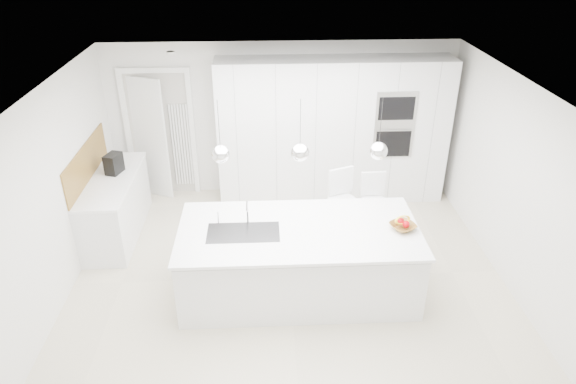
{
  "coord_description": "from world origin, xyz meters",
  "views": [
    {
      "loc": [
        -0.28,
        -5.35,
        4.13
      ],
      "look_at": [
        0.0,
        0.3,
        1.1
      ],
      "focal_mm": 32.0,
      "sensor_mm": 36.0,
      "label": 1
    }
  ],
  "objects_px": {
    "island_base": "(299,264)",
    "espresso_machine": "(114,164)",
    "bar_stool_left": "(341,212)",
    "bar_stool_right": "(373,212)",
    "fruit_bowl": "(403,227)"
  },
  "relations": [
    {
      "from": "island_base",
      "to": "espresso_machine",
      "type": "distance_m",
      "value": 3.1
    },
    {
      "from": "bar_stool_left",
      "to": "bar_stool_right",
      "type": "distance_m",
      "value": 0.46
    },
    {
      "from": "espresso_machine",
      "to": "bar_stool_right",
      "type": "relative_size",
      "value": 0.27
    },
    {
      "from": "island_base",
      "to": "bar_stool_right",
      "type": "xyz_separation_m",
      "value": [
        1.1,
        1.02,
        0.11
      ]
    },
    {
      "from": "fruit_bowl",
      "to": "espresso_machine",
      "type": "height_order",
      "value": "espresso_machine"
    },
    {
      "from": "fruit_bowl",
      "to": "espresso_machine",
      "type": "xyz_separation_m",
      "value": [
        -3.75,
        1.71,
        0.11
      ]
    },
    {
      "from": "bar_stool_left",
      "to": "island_base",
      "type": "bearing_deg",
      "value": -145.46
    },
    {
      "from": "island_base",
      "to": "fruit_bowl",
      "type": "height_order",
      "value": "fruit_bowl"
    },
    {
      "from": "island_base",
      "to": "bar_stool_right",
      "type": "distance_m",
      "value": 1.5
    },
    {
      "from": "espresso_machine",
      "to": "bar_stool_right",
      "type": "height_order",
      "value": "espresso_machine"
    },
    {
      "from": "fruit_bowl",
      "to": "bar_stool_right",
      "type": "bearing_deg",
      "value": 96.5
    },
    {
      "from": "fruit_bowl",
      "to": "bar_stool_left",
      "type": "height_order",
      "value": "bar_stool_left"
    },
    {
      "from": "espresso_machine",
      "to": "island_base",
      "type": "bearing_deg",
      "value": -16.33
    },
    {
      "from": "island_base",
      "to": "bar_stool_right",
      "type": "bearing_deg",
      "value": 42.83
    },
    {
      "from": "espresso_machine",
      "to": "bar_stool_left",
      "type": "distance_m",
      "value": 3.29
    }
  ]
}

